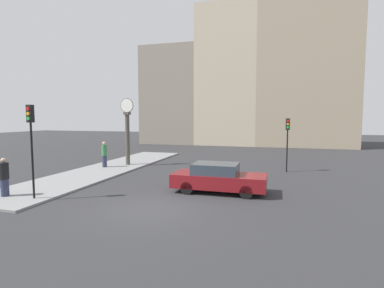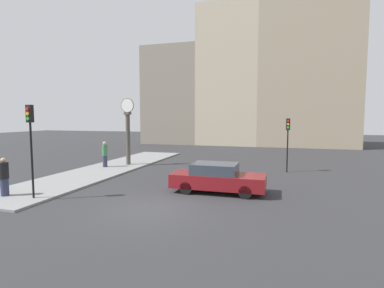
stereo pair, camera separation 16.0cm
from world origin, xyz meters
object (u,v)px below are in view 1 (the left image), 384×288
Objects in this scene: sedan_car at (218,178)px; traffic_light_near at (31,132)px; pedestrian_green_hoodie at (104,154)px; street_clock at (127,132)px; traffic_light_far at (287,134)px; pedestrian_black_jacket at (4,177)px.

traffic_light_near reaches higher than sedan_car.
street_clock is at bearing 55.15° from pedestrian_green_hoodie.
traffic_light_near is 2.24× the size of pedestrian_green_hoodie.
pedestrian_green_hoodie reaches higher than sedan_car.
street_clock is at bearing -176.85° from traffic_light_far.
street_clock reaches higher than sedan_car.
sedan_car is at bearing -36.56° from street_clock.
street_clock is (-0.64, 9.75, -0.42)m from traffic_light_near.
street_clock reaches higher than traffic_light_far.
traffic_light_near reaches higher than traffic_light_far.
traffic_light_near is 0.82× the size of street_clock.
pedestrian_green_hoodie reaches higher than pedestrian_black_jacket.
pedestrian_black_jacket is 0.95× the size of pedestrian_green_hoodie.
traffic_light_far is at bearing 63.36° from sedan_car.
street_clock is 2.72× the size of pedestrian_green_hoodie.
pedestrian_green_hoodie is at bearing 101.61° from traffic_light_near.
traffic_light_far is 16.28m from pedestrian_black_jacket.
traffic_light_near is 2.57m from pedestrian_black_jacket.
traffic_light_far is 2.07× the size of pedestrian_black_jacket.
traffic_light_near reaches higher than pedestrian_black_jacket.
pedestrian_black_jacket is 8.30m from pedestrian_green_hoodie.
sedan_car is 2.59× the size of pedestrian_black_jacket.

